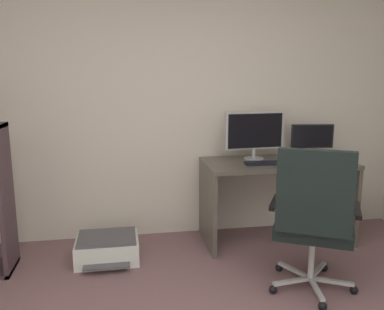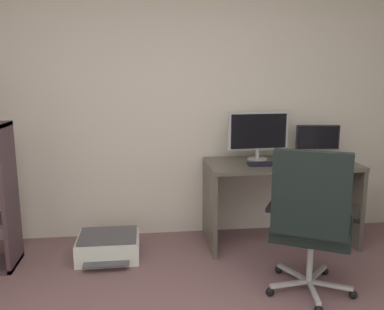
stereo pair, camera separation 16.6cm
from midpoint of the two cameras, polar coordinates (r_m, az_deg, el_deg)
name	(u,v)px [view 2 (the right image)]	position (r m, az deg, el deg)	size (l,w,h in m)	color
wall_back	(165,99)	(3.83, -2.51, 7.87)	(4.71, 0.10, 2.60)	silver
desk	(280,185)	(3.78, 13.51, -4.12)	(1.33, 0.64, 0.76)	#534F45
monitor_main	(258,133)	(3.76, 10.54, 3.12)	(0.56, 0.18, 0.44)	#B2B5B7
monitor_secondary	(318,139)	(3.98, 18.40, 2.10)	(0.40, 0.18, 0.31)	#B2B5B7
keyboard	(267,164)	(3.59, 11.86, -1.25)	(0.34, 0.13, 0.02)	black
computer_mouse	(301,163)	(3.68, 16.31, -1.05)	(0.06, 0.10, 0.03)	black
office_chair	(311,219)	(2.88, 18.05, -8.59)	(0.70, 0.71, 1.07)	#B7BABC
printer	(108,246)	(3.56, -10.34, -12.53)	(0.51, 0.49, 0.21)	silver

